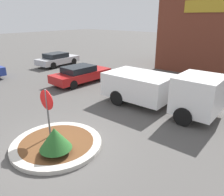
# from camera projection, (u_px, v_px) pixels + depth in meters

# --- Properties ---
(ground_plane) EXTENTS (120.00, 120.00, 0.00)m
(ground_plane) POSITION_uv_depth(u_px,v_px,m) (57.00, 146.00, 8.28)
(ground_plane) COLOR #514F4C
(traffic_island) EXTENTS (3.37, 3.37, 0.16)m
(traffic_island) POSITION_uv_depth(u_px,v_px,m) (57.00, 144.00, 8.25)
(traffic_island) COLOR #BCB7AD
(traffic_island) RESTS_ON ground_plane
(stop_sign) EXTENTS (0.78, 0.07, 2.10)m
(stop_sign) POSITION_uv_depth(u_px,v_px,m) (47.00, 106.00, 8.18)
(stop_sign) COLOR #4C4C51
(stop_sign) RESTS_ON ground_plane
(island_shrub) EXTENTS (1.11, 1.11, 0.96)m
(island_shrub) POSITION_uv_depth(u_px,v_px,m) (55.00, 138.00, 7.37)
(island_shrub) COLOR brown
(island_shrub) RESTS_ON traffic_island
(utility_truck) EXTENTS (6.04, 2.47, 2.07)m
(utility_truck) POSITION_uv_depth(u_px,v_px,m) (160.00, 89.00, 11.34)
(utility_truck) COLOR white
(utility_truck) RESTS_ON ground_plane
(parked_sedan_silver) EXTENTS (2.02, 4.32, 1.28)m
(parked_sedan_silver) POSITION_uv_depth(u_px,v_px,m) (57.00, 59.00, 21.53)
(parked_sedan_silver) COLOR #B7B7BC
(parked_sedan_silver) RESTS_ON ground_plane
(parked_sedan_red) EXTENTS (2.00, 4.64, 1.27)m
(parked_sedan_red) POSITION_uv_depth(u_px,v_px,m) (81.00, 74.00, 15.97)
(parked_sedan_red) COLOR #B21919
(parked_sedan_red) RESTS_ON ground_plane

